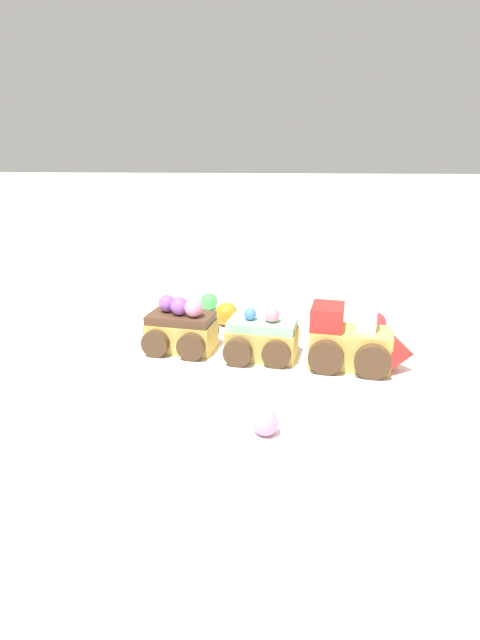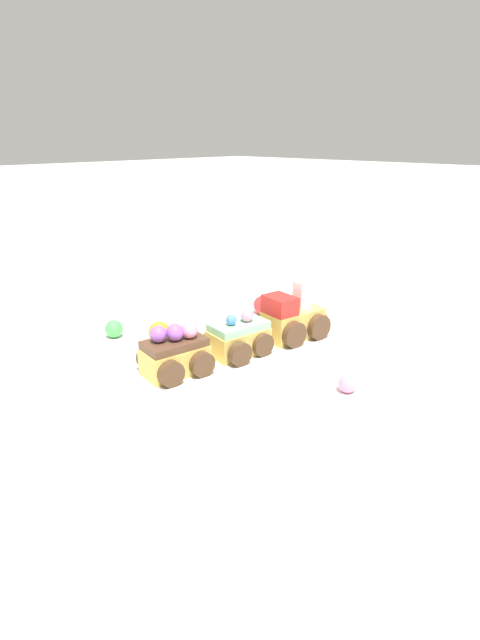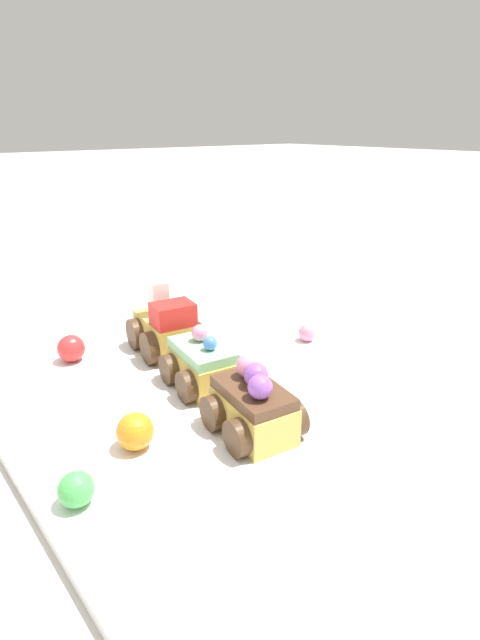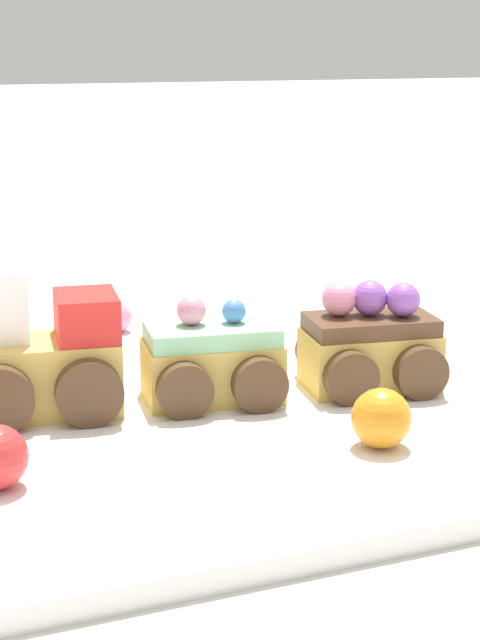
{
  "view_description": "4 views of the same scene",
  "coord_description": "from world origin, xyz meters",
  "px_view_note": "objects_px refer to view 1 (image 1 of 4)",
  "views": [
    {
      "loc": [
        0.01,
        -0.51,
        0.24
      ],
      "look_at": [
        -0.03,
        -0.03,
        0.08
      ],
      "focal_mm": 28.0,
      "sensor_mm": 36.0,
      "label": 1
    },
    {
      "loc": [
        -0.45,
        -0.41,
        0.29
      ],
      "look_at": [
        -0.03,
        0.01,
        0.07
      ],
      "focal_mm": 28.0,
      "sensor_mm": 36.0,
      "label": 2
    },
    {
      "loc": [
        -0.39,
        0.29,
        0.27
      ],
      "look_at": [
        0.01,
        -0.04,
        0.06
      ],
      "focal_mm": 28.0,
      "sensor_mm": 36.0,
      "label": 3
    },
    {
      "loc": [
        0.2,
        0.59,
        0.22
      ],
      "look_at": [
        -0.03,
        0.03,
        0.06
      ],
      "focal_mm": 60.0,
      "sensor_mm": 36.0,
      "label": 4
    }
  ],
  "objects_px": {
    "gumball_green": "(209,302)",
    "gumball_orange": "(226,314)",
    "cake_car_chocolate": "(181,330)",
    "gumball_pink": "(262,423)",
    "cake_train_locomotive": "(355,343)",
    "gumball_red": "(374,324)",
    "cake_car_mint": "(262,339)"
  },
  "relations": [
    {
      "from": "cake_train_locomotive",
      "to": "cake_car_mint",
      "type": "relative_size",
      "value": 1.37
    },
    {
      "from": "cake_train_locomotive",
      "to": "gumball_red",
      "type": "relative_size",
      "value": 3.73
    },
    {
      "from": "cake_train_locomotive",
      "to": "gumball_orange",
      "type": "bearing_deg",
      "value": 150.74
    },
    {
      "from": "gumball_orange",
      "to": "gumball_green",
      "type": "bearing_deg",
      "value": 117.59
    },
    {
      "from": "gumball_green",
      "to": "gumball_orange",
      "type": "bearing_deg",
      "value": -62.41
    },
    {
      "from": "gumball_green",
      "to": "gumball_red",
      "type": "height_order",
      "value": "gumball_red"
    },
    {
      "from": "gumball_red",
      "to": "gumball_pink",
      "type": "bearing_deg",
      "value": -117.97
    },
    {
      "from": "cake_car_mint",
      "to": "cake_car_chocolate",
      "type": "xyz_separation_m",
      "value": [
        -0.1,
        0.01,
        0.0
      ]
    },
    {
      "from": "cake_car_chocolate",
      "to": "gumball_red",
      "type": "relative_size",
      "value": 2.72
    },
    {
      "from": "cake_car_mint",
      "to": "gumball_orange",
      "type": "bearing_deg",
      "value": 125.51
    },
    {
      "from": "gumball_green",
      "to": "gumball_red",
      "type": "xyz_separation_m",
      "value": [
        0.23,
        -0.09,
        0.0
      ]
    },
    {
      "from": "cake_train_locomotive",
      "to": "gumball_green",
      "type": "relative_size",
      "value": 4.45
    },
    {
      "from": "cake_train_locomotive",
      "to": "gumball_orange",
      "type": "relative_size",
      "value": 3.67
    },
    {
      "from": "gumball_pink",
      "to": "gumball_red",
      "type": "distance_m",
      "value": 0.28
    },
    {
      "from": "cake_car_chocolate",
      "to": "gumball_pink",
      "type": "xyz_separation_m",
      "value": [
        0.11,
        -0.18,
        -0.01
      ]
    },
    {
      "from": "gumball_orange",
      "to": "gumball_pink",
      "type": "bearing_deg",
      "value": -77.24
    },
    {
      "from": "cake_car_mint",
      "to": "gumball_pink",
      "type": "relative_size",
      "value": 3.86
    },
    {
      "from": "gumball_orange",
      "to": "gumball_red",
      "type": "bearing_deg",
      "value": -6.59
    },
    {
      "from": "cake_car_mint",
      "to": "gumball_green",
      "type": "bearing_deg",
      "value": 125.81
    },
    {
      "from": "cake_car_chocolate",
      "to": "gumball_pink",
      "type": "height_order",
      "value": "cake_car_chocolate"
    },
    {
      "from": "gumball_green",
      "to": "gumball_orange",
      "type": "relative_size",
      "value": 0.82
    },
    {
      "from": "cake_car_chocolate",
      "to": "gumball_green",
      "type": "bearing_deg",
      "value": 95.13
    },
    {
      "from": "gumball_orange",
      "to": "cake_car_chocolate",
      "type": "bearing_deg",
      "value": -115.45
    },
    {
      "from": "cake_car_mint",
      "to": "gumball_pink",
      "type": "distance_m",
      "value": 0.17
    },
    {
      "from": "cake_train_locomotive",
      "to": "cake_car_chocolate",
      "type": "distance_m",
      "value": 0.2
    },
    {
      "from": "cake_car_mint",
      "to": "gumball_red",
      "type": "xyz_separation_m",
      "value": [
        0.14,
        0.08,
        -0.01
      ]
    },
    {
      "from": "gumball_pink",
      "to": "gumball_red",
      "type": "xyz_separation_m",
      "value": [
        0.13,
        0.25,
        0.0
      ]
    },
    {
      "from": "cake_car_mint",
      "to": "gumball_green",
      "type": "height_order",
      "value": "cake_car_mint"
    },
    {
      "from": "cake_train_locomotive",
      "to": "gumball_pink",
      "type": "height_order",
      "value": "cake_train_locomotive"
    },
    {
      "from": "gumball_green",
      "to": "cake_train_locomotive",
      "type": "bearing_deg",
      "value": -44.48
    },
    {
      "from": "cake_train_locomotive",
      "to": "gumball_green",
      "type": "height_order",
      "value": "cake_train_locomotive"
    },
    {
      "from": "cake_car_chocolate",
      "to": "gumball_pink",
      "type": "bearing_deg",
      "value": -51.1
    }
  ]
}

